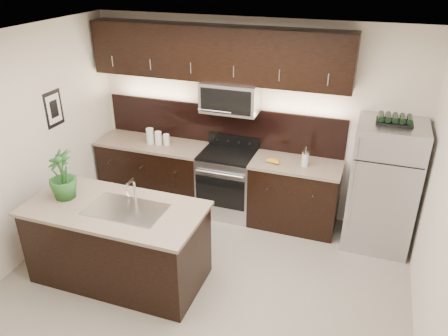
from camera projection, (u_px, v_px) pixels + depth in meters
name	position (u px, v px, depth m)	size (l,w,h in m)	color
ground	(199.00, 290.00, 4.90)	(4.50, 4.50, 0.00)	gray
room_walls	(183.00, 153.00, 4.16)	(4.52, 4.02, 2.71)	silver
counter_run	(214.00, 181.00, 6.26)	(3.51, 0.65, 0.94)	black
upper_fixtures	(218.00, 62.00, 5.64)	(3.49, 0.40, 1.66)	black
island	(118.00, 243.00, 4.92)	(1.96, 0.96, 0.94)	black
sink_faucet	(126.00, 208.00, 4.67)	(0.84, 0.50, 0.28)	silver
refrigerator	(383.00, 186.00, 5.38)	(0.79, 0.72, 1.65)	#B2B2B7
wine_rack	(395.00, 120.00, 5.00)	(0.41, 0.25, 0.10)	black
plant	(62.00, 175.00, 4.78)	(0.31, 0.31, 0.56)	#205220
canisters	(156.00, 137.00, 6.23)	(0.34, 0.12, 0.23)	silver
french_press	(305.00, 159.00, 5.59)	(0.09, 0.09, 0.26)	silver
bananas	(270.00, 160.00, 5.73)	(0.18, 0.14, 0.06)	gold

